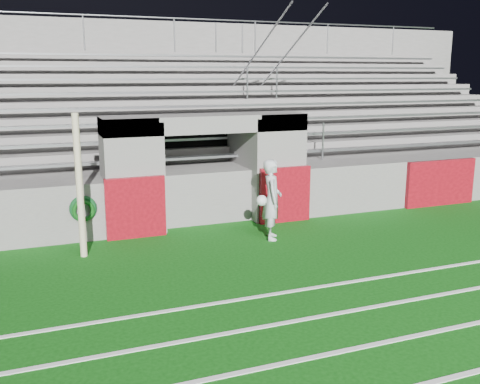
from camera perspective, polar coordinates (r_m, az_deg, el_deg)
name	(u,v)px	position (r m, az deg, el deg)	size (l,w,h in m)	color
ground	(265,272)	(9.85, 2.71, -8.47)	(90.00, 90.00, 0.00)	#0C490D
field_post	(80,187)	(10.71, -16.74, 0.56)	(0.13, 0.13, 2.82)	beige
stadium_structure	(163,141)	(16.92, -8.20, 5.44)	(26.00, 8.48, 5.42)	slate
goalkeeper_with_ball	(272,200)	(11.53, 3.40, -0.80)	(0.75, 0.74, 1.75)	#B6BCC0
hose_coil	(83,209)	(11.71, -16.38, -1.79)	(0.57, 0.15, 0.57)	#0C3D19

